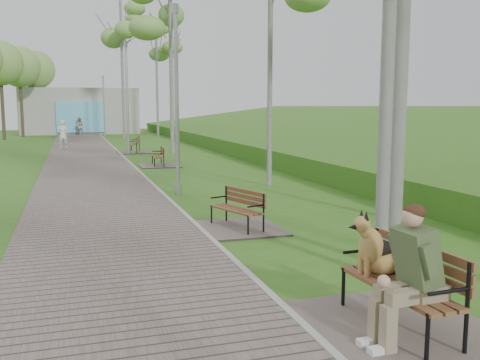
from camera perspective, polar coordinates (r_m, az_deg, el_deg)
name	(u,v)px	position (r m, az deg, el deg)	size (l,w,h in m)	color
walkway	(90,171)	(21.04, -15.75, 0.98)	(3.50, 67.00, 0.04)	#645751
kerb	(136,169)	(21.16, -11.01, 1.19)	(0.10, 67.00, 0.05)	#999993
embankment	(423,163)	(24.26, 18.90, 1.69)	(14.00, 70.00, 1.60)	#4A722A
building_north	(80,111)	(50.37, -16.71, 7.05)	(10.00, 5.20, 4.00)	#9E9E99
bench_main	(397,290)	(6.11, 16.37, -11.17)	(1.96, 2.18, 1.71)	#645751
bench_second	(237,221)	(10.68, -0.34, -4.35)	(1.60, 1.78, 0.98)	#645751
bench_third	(158,162)	(22.14, -8.73, 1.92)	(1.58, 1.75, 0.97)	#645751
bench_far	(134,149)	(28.83, -11.23, 3.29)	(1.82, 2.02, 1.12)	#645751
lamp_post_second	(177,108)	(14.81, -6.76, 7.69)	(0.20, 0.20, 5.14)	#9EA0A6
lamp_post_third	(127,102)	(28.02, -11.94, 8.15)	(0.22, 0.22, 5.67)	#9EA0A6
lamp_post_far	(104,109)	(43.56, -14.30, 7.39)	(0.19, 0.19, 4.81)	#9EA0A6
pedestrian_near	(63,134)	(32.51, -18.40, 4.65)	(0.61, 0.40, 1.66)	silver
pedestrian_far	(79,126)	(47.19, -16.76, 5.50)	(0.73, 0.57, 1.49)	#A09B8C
birch_far_b	(170,11)	(28.45, -7.45, 17.44)	(2.76, 2.76, 9.16)	silver
birch_distant_a	(121,26)	(42.04, -12.57, 15.72)	(2.84, 2.84, 10.57)	silver
birch_distant_b	(156,42)	(44.02, -8.93, 14.32)	(2.63, 2.63, 9.48)	silver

